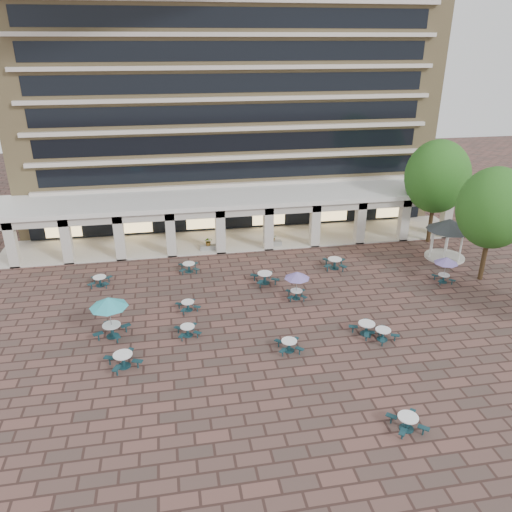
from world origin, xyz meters
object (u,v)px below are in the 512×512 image
object	(u,v)px
gazebo	(449,229)
planter_left	(209,245)
picnic_table_2	(407,422)
planter_right	(273,242)
picnic_table_1	(289,345)
picnic_table_0	(123,359)

from	to	relation	value
gazebo	planter_left	bearing A→B (deg)	165.51
picnic_table_2	planter_right	world-z (taller)	planter_right
picnic_table_1	picnic_table_2	xyz separation A→B (m)	(3.99, -7.37, 0.02)
picnic_table_0	picnic_table_1	bearing A→B (deg)	-24.58
picnic_table_2	picnic_table_1	bearing A→B (deg)	114.78
planter_left	picnic_table_1	bearing A→B (deg)	-78.48
gazebo	planter_right	bearing A→B (deg)	159.88
picnic_table_2	planter_right	xyz separation A→B (m)	(-1.51, 23.62, -0.02)
picnic_table_2	picnic_table_0	bearing A→B (deg)	147.52
gazebo	picnic_table_1	bearing A→B (deg)	-145.65
planter_left	picnic_table_2	bearing A→B (deg)	-72.83
picnic_table_0	picnic_table_1	world-z (taller)	picnic_table_0
planter_left	planter_right	size ratio (longest dim) A/B	1.00
planter_left	planter_right	world-z (taller)	planter_left
gazebo	planter_left	size ratio (longest dim) A/B	2.47
picnic_table_2	gazebo	distance (m)	22.38
picnic_table_1	planter_right	size ratio (longest dim) A/B	1.06
picnic_table_1	planter_right	distance (m)	16.44
picnic_table_2	gazebo	bearing A→B (deg)	52.68
picnic_table_2	planter_right	size ratio (longest dim) A/B	1.15
picnic_table_2	gazebo	size ratio (longest dim) A/B	0.47
picnic_table_1	planter_right	xyz separation A→B (m)	(2.48, 16.25, 0.00)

